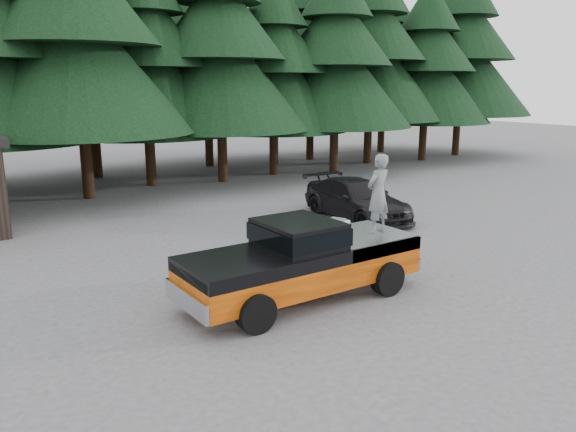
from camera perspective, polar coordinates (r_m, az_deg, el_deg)
ground at (r=14.09m, az=0.67°, el=-7.40°), size 120.00×120.00×0.00m
pickup_truck at (r=13.25m, az=1.41°, el=-5.71°), size 6.00×2.04×1.33m
truck_cab at (r=12.91m, az=1.07°, el=-1.77°), size 1.66×1.90×0.59m
air_compressor at (r=13.57m, az=4.80°, el=-1.46°), size 0.73×0.68×0.41m
man_on_bed at (r=14.09m, az=9.14°, el=2.26°), size 0.79×0.59×1.99m
parked_car at (r=21.25m, az=7.00°, el=1.70°), size 2.50×5.26×1.48m
treeline at (r=29.22m, az=-19.41°, el=17.98°), size 60.15×16.05×17.50m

